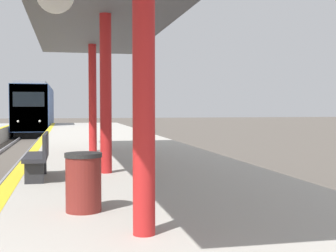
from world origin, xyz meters
name	(u,v)px	position (x,y,z in m)	size (l,w,h in m)	color
train	(36,109)	(0.00, 41.55, 2.26)	(2.84, 16.34, 4.45)	black
station_canopy	(105,14)	(3.55, 7.39, 4.47)	(3.32, 15.22, 3.67)	red
trash_bin	(84,182)	(2.92, 3.65, 1.42)	(0.51, 0.51, 0.82)	maroon
bench	(40,155)	(2.17, 6.87, 1.50)	(0.44, 1.61, 0.92)	#28282D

